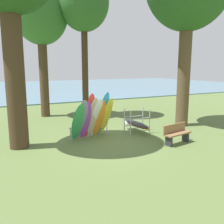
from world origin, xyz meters
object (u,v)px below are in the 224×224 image
at_px(leaning_board_pile, 92,118).
at_px(tree_far_left_back, 41,16).
at_px(board_storage_rack, 137,124).
at_px(tree_mid_behind, 84,4).
at_px(park_bench, 177,133).

bearing_deg(leaning_board_pile, tree_far_left_back, 97.28).
relative_size(tree_far_left_back, board_storage_rack, 4.00).
bearing_deg(board_storage_rack, tree_mid_behind, 98.68).
relative_size(tree_mid_behind, board_storage_rack, 4.23).
height_order(tree_far_left_back, park_bench, tree_far_left_back).
bearing_deg(leaning_board_pile, tree_mid_behind, 72.42).
bearing_deg(board_storage_rack, leaning_board_pile, 177.09).
xyz_separation_m(tree_mid_behind, tree_far_left_back, (-2.36, 1.37, -0.67)).
bearing_deg(board_storage_rack, tree_far_left_back, 116.05).
distance_m(leaning_board_pile, park_bench, 3.79).
bearing_deg(park_bench, tree_far_left_back, 113.46).
bearing_deg(tree_mid_behind, board_storage_rack, -81.32).
height_order(tree_mid_behind, park_bench, tree_mid_behind).
xyz_separation_m(tree_far_left_back, leaning_board_pile, (0.80, -6.29, -5.47)).
height_order(tree_far_left_back, leaning_board_pile, tree_far_left_back).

